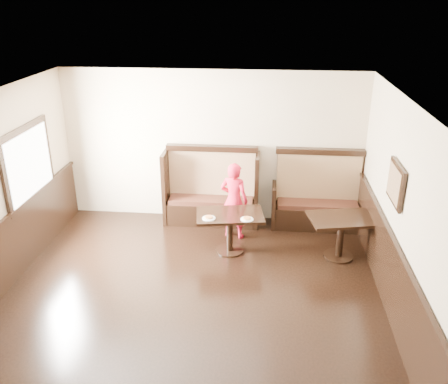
# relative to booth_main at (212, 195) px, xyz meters

# --- Properties ---
(ground) EXTENTS (7.00, 7.00, 0.00)m
(ground) POSITION_rel_booth_main_xyz_m (0.00, -3.30, -0.53)
(ground) COLOR black
(ground) RESTS_ON ground
(room_shell) EXTENTS (7.00, 7.00, 7.00)m
(room_shell) POSITION_rel_booth_main_xyz_m (-0.30, -3.01, 0.14)
(room_shell) COLOR #BEB08A
(room_shell) RESTS_ON ground
(booth_main) EXTENTS (1.75, 0.72, 1.45)m
(booth_main) POSITION_rel_booth_main_xyz_m (0.00, 0.00, 0.00)
(booth_main) COLOR black
(booth_main) RESTS_ON ground
(booth_neighbor) EXTENTS (1.65, 0.72, 1.45)m
(booth_neighbor) POSITION_rel_booth_main_xyz_m (1.95, -0.00, -0.05)
(booth_neighbor) COLOR black
(booth_neighbor) RESTS_ON ground
(table_main) EXTENTS (1.17, 0.83, 0.69)m
(table_main) POSITION_rel_booth_main_xyz_m (0.44, -1.12, 0.00)
(table_main) COLOR black
(table_main) RESTS_ON ground
(table_neighbor) EXTENTS (1.14, 0.87, 0.71)m
(table_neighbor) POSITION_rel_booth_main_xyz_m (2.24, -1.13, 0.01)
(table_neighbor) COLOR black
(table_neighbor) RESTS_ON ground
(child) EXTENTS (0.58, 0.46, 1.38)m
(child) POSITION_rel_booth_main_xyz_m (0.46, -0.58, 0.16)
(child) COLOR red
(child) RESTS_ON ground
(pizza_plate_left) EXTENTS (0.21, 0.21, 0.04)m
(pizza_plate_left) POSITION_rel_booth_main_xyz_m (0.12, -1.32, 0.18)
(pizza_plate_left) COLOR white
(pizza_plate_left) RESTS_ON table_main
(pizza_plate_right) EXTENTS (0.21, 0.21, 0.04)m
(pizza_plate_right) POSITION_rel_booth_main_xyz_m (0.73, -1.30, 0.18)
(pizza_plate_right) COLOR white
(pizza_plate_right) RESTS_ON table_main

